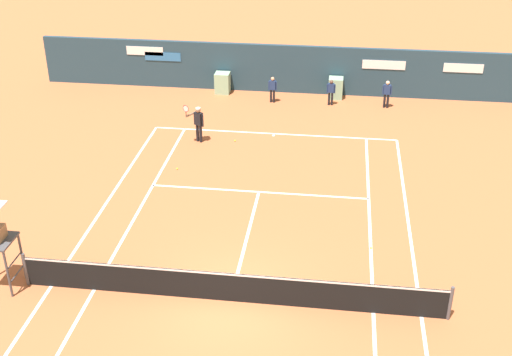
{
  "coord_description": "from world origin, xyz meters",
  "views": [
    {
      "loc": [
        2.65,
        -14.65,
        11.79
      ],
      "look_at": [
        -0.05,
        5.97,
        0.8
      ],
      "focal_mm": 46.33,
      "sensor_mm": 36.0,
      "label": 1
    }
  ],
  "objects_px": {
    "tennis_ball_mid_court": "(371,248)",
    "player_on_baseline": "(198,121)",
    "ball_kid_left_post": "(331,91)",
    "tennis_ball_near_service_line": "(235,141)",
    "ball_kid_centre_post": "(387,92)",
    "ball_kid_right_post": "(273,88)",
    "tennis_ball_by_sideline": "(177,169)"
  },
  "relations": [
    {
      "from": "ball_kid_left_post",
      "to": "ball_kid_centre_post",
      "type": "xyz_separation_m",
      "value": [
        2.64,
        -0.0,
        0.05
      ]
    },
    {
      "from": "ball_kid_right_post",
      "to": "tennis_ball_near_service_line",
      "type": "distance_m",
      "value": 4.94
    },
    {
      "from": "ball_kid_centre_post",
      "to": "tennis_ball_near_service_line",
      "type": "xyz_separation_m",
      "value": [
        -6.55,
        -4.77,
        -0.74
      ]
    },
    {
      "from": "ball_kid_centre_post",
      "to": "tennis_ball_near_service_line",
      "type": "distance_m",
      "value": 8.13
    },
    {
      "from": "ball_kid_left_post",
      "to": "ball_kid_centre_post",
      "type": "distance_m",
      "value": 2.64
    },
    {
      "from": "ball_kid_right_post",
      "to": "tennis_ball_mid_court",
      "type": "xyz_separation_m",
      "value": [
        4.48,
        -12.29,
        -0.71
      ]
    },
    {
      "from": "ball_kid_right_post",
      "to": "tennis_ball_near_service_line",
      "type": "bearing_deg",
      "value": 81.21
    },
    {
      "from": "player_on_baseline",
      "to": "ball_kid_right_post",
      "type": "bearing_deg",
      "value": -90.73
    },
    {
      "from": "ball_kid_left_post",
      "to": "player_on_baseline",
      "type": "bearing_deg",
      "value": 46.04
    },
    {
      "from": "ball_kid_left_post",
      "to": "ball_kid_centre_post",
      "type": "relative_size",
      "value": 0.94
    },
    {
      "from": "tennis_ball_mid_court",
      "to": "ball_kid_left_post",
      "type": "bearing_deg",
      "value": 97.72
    },
    {
      "from": "tennis_ball_by_sideline",
      "to": "tennis_ball_near_service_line",
      "type": "bearing_deg",
      "value": 57.66
    },
    {
      "from": "tennis_ball_mid_court",
      "to": "player_on_baseline",
      "type": "bearing_deg",
      "value": 134.24
    },
    {
      "from": "ball_kid_right_post",
      "to": "tennis_ball_near_service_line",
      "type": "relative_size",
      "value": 18.9
    },
    {
      "from": "ball_kid_left_post",
      "to": "tennis_ball_by_sideline",
      "type": "relative_size",
      "value": 18.62
    },
    {
      "from": "ball_kid_left_post",
      "to": "ball_kid_right_post",
      "type": "bearing_deg",
      "value": 3.4
    },
    {
      "from": "tennis_ball_mid_court",
      "to": "tennis_ball_near_service_line",
      "type": "height_order",
      "value": "same"
    },
    {
      "from": "ball_kid_centre_post",
      "to": "ball_kid_left_post",
      "type": "bearing_deg",
      "value": 8.5
    },
    {
      "from": "tennis_ball_mid_court",
      "to": "tennis_ball_near_service_line",
      "type": "relative_size",
      "value": 1.0
    },
    {
      "from": "ball_kid_left_post",
      "to": "ball_kid_right_post",
      "type": "xyz_separation_m",
      "value": [
        -2.82,
        -0.0,
        0.01
      ]
    },
    {
      "from": "tennis_ball_mid_court",
      "to": "tennis_ball_near_service_line",
      "type": "bearing_deg",
      "value": 126.53
    },
    {
      "from": "player_on_baseline",
      "to": "tennis_ball_near_service_line",
      "type": "relative_size",
      "value": 26.32
    },
    {
      "from": "ball_kid_centre_post",
      "to": "player_on_baseline",
      "type": "bearing_deg",
      "value": 40.28
    },
    {
      "from": "player_on_baseline",
      "to": "ball_kid_left_post",
      "type": "relative_size",
      "value": 1.41
    },
    {
      "from": "tennis_ball_mid_court",
      "to": "ball_kid_centre_post",
      "type": "bearing_deg",
      "value": 85.46
    },
    {
      "from": "player_on_baseline",
      "to": "tennis_ball_by_sideline",
      "type": "bearing_deg",
      "value": 110.18
    },
    {
      "from": "player_on_baseline",
      "to": "ball_kid_centre_post",
      "type": "relative_size",
      "value": 1.33
    },
    {
      "from": "ball_kid_left_post",
      "to": "tennis_ball_mid_court",
      "type": "distance_m",
      "value": 12.42
    },
    {
      "from": "ball_kid_left_post",
      "to": "tennis_ball_by_sideline",
      "type": "distance_m",
      "value": 9.61
    },
    {
      "from": "tennis_ball_mid_court",
      "to": "ball_kid_right_post",
      "type": "bearing_deg",
      "value": 110.04
    },
    {
      "from": "ball_kid_centre_post",
      "to": "tennis_ball_mid_court",
      "type": "distance_m",
      "value": 12.35
    },
    {
      "from": "tennis_ball_near_service_line",
      "to": "tennis_ball_by_sideline",
      "type": "bearing_deg",
      "value": -122.34
    }
  ]
}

